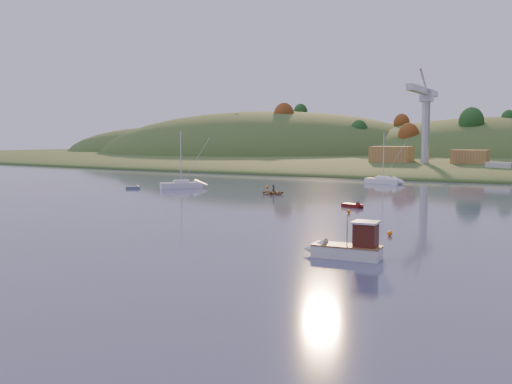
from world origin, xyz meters
The scene contains 23 objects.
ground centered at (0.00, 0.00, 0.00)m, with size 500.00×500.00×0.00m, color #37405A.
far_shore centered at (0.00, 230.00, 0.00)m, with size 620.00×220.00×1.50m, color #2A481C.
shore_slope centered at (0.00, 165.00, 0.00)m, with size 640.00×150.00×7.00m, color #2A481C.
hill_left_far centered at (-160.00, 215.00, 0.00)m, with size 120.00×100.00×32.00m, color #2A481C.
hill_left centered at (-90.00, 200.00, 0.00)m, with size 170.00×140.00×44.00m, color #2A481C.
hill_center centered at (10.00, 210.00, 0.00)m, with size 140.00×120.00×36.00m, color #2A481C.
hillside_trees centered at (0.00, 185.00, 0.00)m, with size 280.00×50.00×32.00m, color #18431A, non-canonical shape.
wharf centered at (5.00, 122.00, 1.20)m, with size 42.00×16.00×2.40m, color slate.
shed_west centered at (-8.00, 123.00, 4.80)m, with size 11.00×8.00×4.80m, color #A46A36.
shed_east centered at (13.00, 124.00, 4.40)m, with size 9.00×7.00×4.00m, color #A46A36.
dock_crane centered at (2.00, 118.39, 17.17)m, with size 3.20×28.00×20.30m.
fishing_boat centered at (22.28, 4.97, 0.89)m, with size 6.45×2.45×4.03m.
sailboat_near centered at (-27.31, 49.83, 0.71)m, with size 7.08×7.24×10.81m.
sailboat_far centered at (2.76, 79.86, 0.70)m, with size 7.99×3.99×10.64m.
canoe centered at (-6.30, 47.63, 0.38)m, with size 2.60×3.64×0.75m, color #9D8556.
paddler centered at (-6.30, 47.63, 0.71)m, with size 0.52×0.34×1.43m, color black.
red_tender centered at (12.12, 36.90, 0.24)m, with size 3.64×2.18×1.17m.
grey_dinghy centered at (-33.98, 44.51, 0.22)m, with size 2.91×2.62×1.07m.
work_vessel centered at (21.86, 112.31, 1.32)m, with size 15.27×8.75×3.71m.
buoy_0 centered at (22.69, 16.82, 0.25)m, with size 0.50×0.50×0.50m, color orange.
buoy_1 centered at (13.46, 30.38, 0.25)m, with size 0.50×0.50×0.50m, color orange.
buoy_2 centered at (-29.21, 46.98, 0.25)m, with size 0.50×0.50×0.50m, color orange.
buoy_3 centered at (-13.13, 58.11, 0.25)m, with size 0.50×0.50×0.50m, color orange.
Camera 1 is at (38.32, -37.18, 9.43)m, focal length 40.00 mm.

